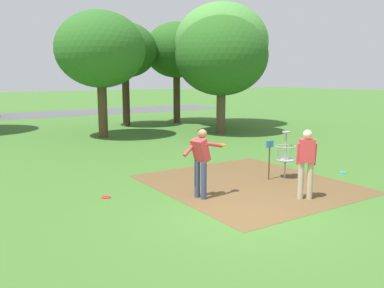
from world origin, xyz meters
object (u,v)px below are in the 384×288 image
player_foreground_watching (201,159)px  tree_near_right (176,51)px  tree_mid_right (221,43)px  tree_near_left (222,56)px  disc_golf_basket (284,153)px  player_throwing (306,160)px  frisbee_mid_grass (106,197)px  tree_far_left (100,50)px  tree_mid_center (125,51)px  frisbee_far_left (343,172)px

player_foreground_watching → tree_near_right: (7.98, 14.50, 3.62)m
tree_mid_right → tree_near_left: bearing=-126.9°
disc_golf_basket → player_throwing: size_ratio=0.81×
frisbee_mid_grass → tree_far_left: (3.55, 9.57, 4.21)m
player_foreground_watching → tree_mid_right: bearing=51.1°
player_throwing → tree_near_right: 17.39m
tree_near_left → tree_near_right: size_ratio=0.95×
tree_near_left → tree_mid_right: (2.16, 2.88, 0.93)m
tree_near_left → tree_mid_right: tree_mid_right is taller
player_throwing → tree_mid_center: 16.46m
frisbee_mid_grass → tree_near_right: 17.14m
tree_far_left → tree_near_right: bearing=29.6°
disc_golf_basket → player_throwing: bearing=-121.1°
tree_near_right → tree_mid_right: size_ratio=0.87×
tree_mid_center → tree_far_left: (-2.82, -3.59, -0.25)m
player_foreground_watching → disc_golf_basket: bearing=5.5°
tree_near_left → tree_far_left: bearing=160.5°
player_foreground_watching → frisbee_far_left: bearing=-2.8°
tree_near_left → tree_near_right: bearing=83.1°
tree_near_left → tree_mid_right: bearing=53.1°
tree_near_right → tree_mid_center: size_ratio=1.04×
player_foreground_watching → tree_mid_center: 15.52m
tree_far_left → disc_golf_basket: bearing=-81.7°
frisbee_mid_grass → tree_mid_center: 15.28m
tree_near_right → tree_mid_right: 3.16m
frisbee_mid_grass → frisbee_far_left: bearing=-12.3°
tree_near_left → frisbee_far_left: bearing=-103.1°
frisbee_mid_grass → tree_mid_right: (11.41, 10.42, 4.91)m
tree_far_left → tree_mid_center: bearing=51.8°
tree_mid_right → tree_near_right: bearing=118.1°
disc_golf_basket → tree_mid_right: size_ratio=0.19×
disc_golf_basket → frisbee_far_left: size_ratio=6.74×
disc_golf_basket → frisbee_mid_grass: 5.24m
frisbee_mid_grass → tree_mid_center: tree_mid_center is taller
disc_golf_basket → player_throwing: player_throwing is taller
tree_near_left → tree_mid_center: 6.33m
disc_golf_basket → player_foreground_watching: player_foreground_watching is taller
tree_mid_right → frisbee_far_left: bearing=-109.7°
tree_mid_center → disc_golf_basket: bearing=-95.1°
player_foreground_watching → frisbee_far_left: size_ratio=8.29×
player_throwing → frisbee_mid_grass: bearing=145.6°
player_foreground_watching → tree_near_right: size_ratio=0.27×
player_foreground_watching → frisbee_far_left: player_foreground_watching is taller
disc_golf_basket → tree_near_left: (4.16, 8.55, 3.24)m
player_foreground_watching → tree_mid_center: (4.41, 14.46, 3.49)m
frisbee_mid_grass → frisbee_far_left: same height
frisbee_far_left → tree_mid_center: size_ratio=0.03×
player_throwing → tree_near_right: size_ratio=0.27×
tree_mid_center → player_throwing: bearing=-98.3°
player_throwing → frisbee_mid_grass: player_throwing is taller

